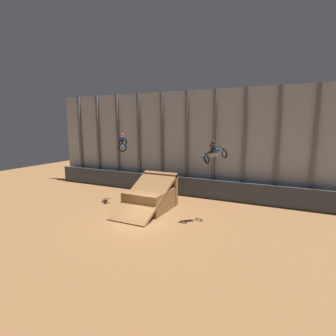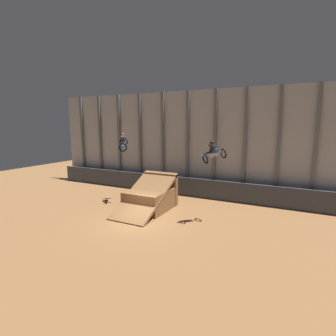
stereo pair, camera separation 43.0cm
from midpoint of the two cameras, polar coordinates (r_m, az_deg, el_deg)
The scene contains 7 objects.
ground_plane at distance 19.10m, azimuth -6.09°, elevation -11.77°, with size 60.00×60.00×0.00m, color brown.
arena_back_wall at distance 26.12m, azimuth 4.86°, elevation 5.39°, with size 32.00×0.40×10.15m.
lower_barrier at distance 25.76m, azimuth 3.83°, elevation -4.02°, with size 31.36×0.20×1.83m.
dirt_ramp at distance 21.83m, azimuth -3.07°, elevation -6.30°, with size 3.18×5.69×2.91m.
rider_bike_left_air at distance 23.18m, azimuth -9.21°, elevation 5.53°, with size 1.51×1.79×1.64m.
rider_bike_right_air at distance 18.12m, azimuth 10.57°, elevation 3.27°, with size 1.67×1.68×1.60m.
hay_bale_trackside at distance 25.21m, azimuth -5.66°, elevation -5.83°, with size 0.85×1.04×0.57m.
Camera 2 is at (9.98, -14.80, 6.88)m, focal length 28.00 mm.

